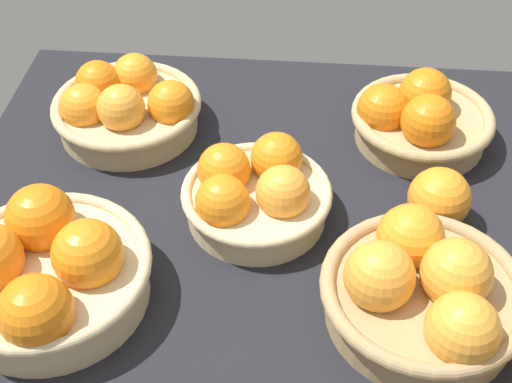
% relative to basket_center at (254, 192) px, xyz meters
% --- Properties ---
extents(market_tray, '(0.84, 0.72, 0.03)m').
position_rel_basket_center_xyz_m(market_tray, '(-0.00, -0.02, -0.06)').
color(market_tray, black).
rests_on(market_tray, ground).
extents(basket_center, '(0.20, 0.20, 0.10)m').
position_rel_basket_center_xyz_m(basket_center, '(0.00, 0.00, 0.00)').
color(basket_center, '#D3BC8C').
rests_on(basket_center, market_tray).
extents(basket_far_left, '(0.24, 0.24, 0.12)m').
position_rel_basket_center_xyz_m(basket_far_left, '(-0.21, 0.15, 0.01)').
color(basket_far_left, tan).
rests_on(basket_far_left, market_tray).
extents(basket_near_right, '(0.23, 0.23, 0.10)m').
position_rel_basket_center_xyz_m(basket_near_right, '(0.21, -0.17, 0.00)').
color(basket_near_right, tan).
rests_on(basket_near_right, market_tray).
extents(basket_far_right, '(0.24, 0.24, 0.12)m').
position_rel_basket_center_xyz_m(basket_far_right, '(0.23, 0.16, 0.01)').
color(basket_far_right, '#D3BC8C').
rests_on(basket_far_right, market_tray).
extents(basket_near_left, '(0.21, 0.21, 0.11)m').
position_rel_basket_center_xyz_m(basket_near_left, '(-0.23, -0.18, 0.00)').
color(basket_near_left, tan).
rests_on(basket_near_left, market_tray).
extents(loose_orange_back_gap, '(0.08, 0.08, 0.08)m').
position_rel_basket_center_xyz_m(loose_orange_back_gap, '(-0.24, -0.01, 0.00)').
color(loose_orange_back_gap, orange).
rests_on(loose_orange_back_gap, market_tray).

